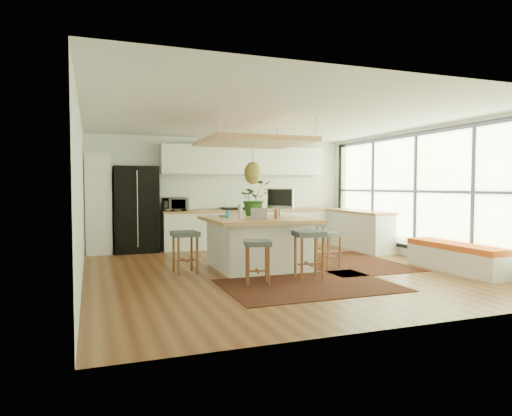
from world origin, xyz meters
name	(u,v)px	position (x,y,z in m)	size (l,w,h in m)	color
floor	(276,270)	(0.00, 0.00, 0.00)	(7.00, 7.00, 0.00)	brown
ceiling	(276,119)	(0.00, 0.00, 2.70)	(7.00, 7.00, 0.00)	white
wall_back	(222,192)	(0.00, 3.50, 1.35)	(6.50, 6.50, 0.00)	white
wall_front	(404,201)	(0.00, -3.50, 1.35)	(6.50, 6.50, 0.00)	white
wall_left	(81,197)	(-3.25, 0.00, 1.35)	(7.00, 7.00, 0.00)	white
wall_right	(424,194)	(3.25, 0.00, 1.35)	(7.00, 7.00, 0.00)	white
window_wall	(423,192)	(3.22, 0.00, 1.40)	(0.10, 6.20, 2.60)	black
pantry	(98,203)	(-2.95, 3.18, 1.12)	(0.55, 0.60, 2.25)	white
back_counter_base	(247,229)	(0.55, 3.18, 0.44)	(4.20, 0.60, 0.88)	white
back_counter_top	(247,211)	(0.55, 3.18, 0.90)	(4.24, 0.64, 0.05)	#AC6D3D
backsplash	(243,192)	(0.55, 3.48, 1.35)	(4.20, 0.02, 0.80)	white
upper_cabinets	(245,161)	(0.55, 3.32, 2.15)	(4.20, 0.34, 0.70)	white
range	(238,227)	(0.30, 3.18, 0.50)	(0.76, 0.62, 1.00)	#A5A5AA
right_counter_base	(356,230)	(2.93, 2.00, 0.44)	(0.60, 2.50, 0.88)	white
right_counter_top	(356,211)	(2.93, 2.00, 0.90)	(0.64, 2.54, 0.05)	#AC6D3D
window_bench	(456,257)	(2.95, -1.20, 0.25)	(0.52, 2.00, 0.50)	white
ceiling_panel	(253,157)	(-0.30, 0.40, 2.05)	(1.86, 1.86, 0.80)	#AC6D3D
rug_near	(309,285)	(-0.01, -1.33, 0.01)	(2.60, 1.80, 0.01)	black
rug_right	(348,262)	(1.64, 0.24, 0.01)	(1.80, 2.60, 0.01)	black
fridge	(136,212)	(-2.14, 3.20, 0.93)	(0.97, 0.76, 1.96)	black
island	(258,243)	(-0.22, 0.32, 0.47)	(1.85, 1.85, 0.93)	#AC6D3D
stool_near_left	(257,262)	(-0.73, -1.00, 0.35)	(0.40, 0.40, 0.68)	#484D4F
stool_near_right	(309,257)	(0.22, -0.87, 0.35)	(0.46, 0.46, 0.78)	#484D4F
stool_right_front	(328,248)	(1.02, -0.08, 0.35)	(0.39, 0.39, 0.66)	#484D4F
stool_right_back	(312,244)	(1.05, 0.67, 0.35)	(0.47, 0.47, 0.79)	#484D4F
stool_left_side	(185,253)	(-1.58, 0.30, 0.35)	(0.43, 0.43, 0.73)	#484D4F
laptop	(259,213)	(-0.38, -0.12, 1.05)	(0.29, 0.30, 0.21)	#A5A5AA
monitor	(280,203)	(0.35, 0.64, 1.19)	(0.59, 0.21, 0.55)	#A5A5AA
microwave	(175,203)	(-1.25, 3.16, 1.12)	(0.57, 0.32, 0.39)	#A5A5AA
island_plant	(254,202)	(-0.09, 0.92, 1.20)	(0.62, 0.69, 0.53)	#1E4C19
island_bowl	(223,216)	(-0.78, 0.70, 0.95)	(0.20, 0.20, 0.05)	silver
island_bottle_0	(228,213)	(-0.77, 0.42, 1.03)	(0.07, 0.07, 0.19)	#3694D9
island_bottle_1	(240,213)	(-0.62, 0.17, 1.03)	(0.07, 0.07, 0.19)	silver
island_bottle_2	(277,213)	(0.03, 0.02, 1.03)	(0.07, 0.07, 0.19)	#A24436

